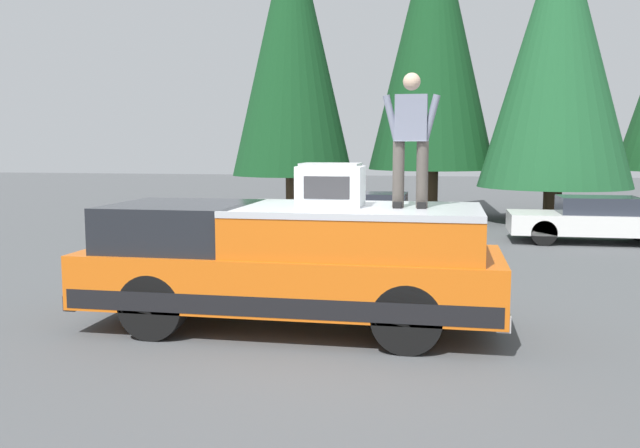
# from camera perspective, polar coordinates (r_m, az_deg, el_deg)

# --- Properties ---
(ground_plane) EXTENTS (90.00, 90.00, 0.00)m
(ground_plane) POSITION_cam_1_polar(r_m,az_deg,el_deg) (8.86, 1.45, -9.29)
(ground_plane) COLOR #4C4F51
(pickup_truck) EXTENTS (2.01, 5.54, 1.65)m
(pickup_truck) POSITION_cam_1_polar(r_m,az_deg,el_deg) (8.99, -2.43, -3.35)
(pickup_truck) COLOR orange
(pickup_truck) RESTS_ON ground
(compressor_unit) EXTENTS (0.65, 0.84, 0.56)m
(compressor_unit) POSITION_cam_1_polar(r_m,az_deg,el_deg) (8.77, 0.92, 3.34)
(compressor_unit) COLOR silver
(compressor_unit) RESTS_ON pickup_truck
(person_on_truck_bed) EXTENTS (0.29, 0.72, 1.69)m
(person_on_truck_bed) POSITION_cam_1_polar(r_m,az_deg,el_deg) (8.60, 7.72, 7.38)
(person_on_truck_bed) COLOR #423D38
(person_on_truck_bed) RESTS_ON pickup_truck
(parked_car_white) EXTENTS (1.64, 4.10, 1.16)m
(parked_car_white) POSITION_cam_1_polar(r_m,az_deg,el_deg) (18.15, 22.24, 0.33)
(parked_car_white) COLOR white
(parked_car_white) RESTS_ON ground
(parked_car_maroon) EXTENTS (1.64, 4.10, 1.16)m
(parked_car_maroon) POSITION_cam_1_polar(r_m,az_deg,el_deg) (18.19, 4.12, 0.83)
(parked_car_maroon) COLOR maroon
(parked_car_maroon) RESTS_ON ground
(conifer_left) EXTENTS (4.70, 4.70, 9.48)m
(conifer_left) POSITION_cam_1_polar(r_m,az_deg,el_deg) (22.56, 19.57, 13.61)
(conifer_left) COLOR #4C3826
(conifer_left) RESTS_ON ground
(conifer_center_left) EXTENTS (4.29, 4.29, 10.56)m
(conifer_center_left) POSITION_cam_1_polar(r_m,az_deg,el_deg) (23.76, 9.59, 15.43)
(conifer_center_left) COLOR #4C3826
(conifer_center_left) RESTS_ON ground
(conifer_center_right) EXTENTS (4.06, 4.06, 10.16)m
(conifer_center_right) POSITION_cam_1_polar(r_m,az_deg,el_deg) (23.11, -2.38, 15.03)
(conifer_center_right) COLOR #4C3826
(conifer_center_right) RESTS_ON ground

